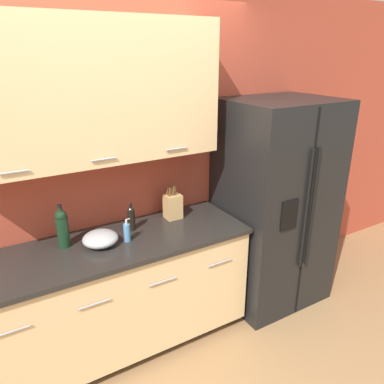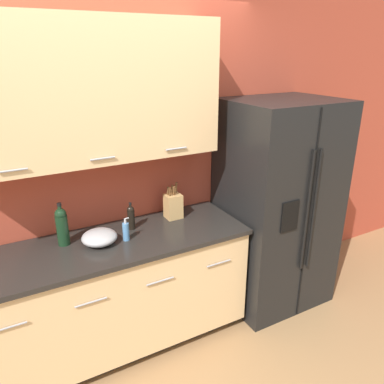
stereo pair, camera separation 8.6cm
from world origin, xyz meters
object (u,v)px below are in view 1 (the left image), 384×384
at_px(oil_bottle, 131,218).
at_px(mixing_bowl, 100,239).
at_px(refrigerator, 275,204).
at_px(soap_dispenser, 127,232).
at_px(knife_block, 173,206).
at_px(wine_bottle, 62,228).

xyz_separation_m(oil_bottle, mixing_bowl, (-0.27, -0.11, -0.05)).
height_order(refrigerator, mixing_bowl, refrigerator).
bearing_deg(soap_dispenser, mixing_bowl, 167.70).
distance_m(soap_dispenser, oil_bottle, 0.18).
bearing_deg(mixing_bowl, soap_dispenser, -12.30).
height_order(refrigerator, knife_block, refrigerator).
xyz_separation_m(refrigerator, oil_bottle, (-1.25, 0.17, 0.10)).
relative_size(soap_dispenser, oil_bottle, 0.81).
relative_size(refrigerator, oil_bottle, 8.58).
bearing_deg(wine_bottle, knife_block, 2.12).
height_order(wine_bottle, oil_bottle, wine_bottle).
bearing_deg(mixing_bowl, wine_bottle, 152.97).
bearing_deg(wine_bottle, oil_bottle, 0.12).
relative_size(oil_bottle, mixing_bowl, 0.87).
distance_m(refrigerator, mixing_bowl, 1.53).
bearing_deg(oil_bottle, knife_block, 4.81).
height_order(wine_bottle, soap_dispenser, wine_bottle).
distance_m(wine_bottle, mixing_bowl, 0.26).
xyz_separation_m(wine_bottle, oil_bottle, (0.49, 0.00, -0.04)).
relative_size(refrigerator, soap_dispenser, 10.63).
distance_m(knife_block, soap_dispenser, 0.49).
distance_m(wine_bottle, soap_dispenser, 0.43).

